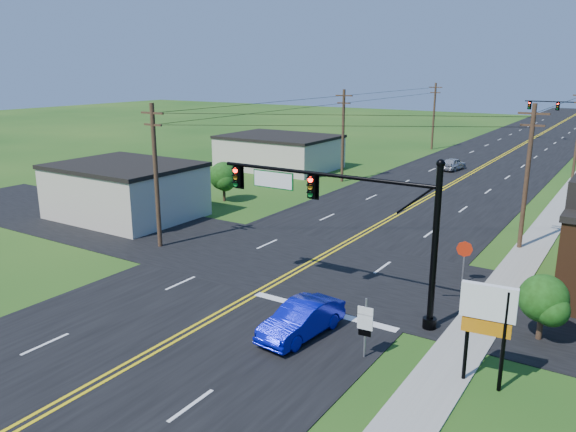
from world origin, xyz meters
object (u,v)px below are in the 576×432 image
Objects in this scene: signal_mast_far at (564,112)px; blue_car at (301,320)px; stop_sign at (464,253)px; route_sign at (365,324)px; signal_mast_main at (341,210)px.

blue_car is at bearing -89.99° from signal_mast_far.
stop_sign is at bearing 73.48° from blue_car.
signal_mast_main is at bearing 124.31° from route_sign.
signal_mast_main is 4.78× the size of stop_sign.
stop_sign is (4.06, -66.01, -2.84)m from signal_mast_far.
signal_mast_main and signal_mast_far have the same top height.
route_sign reaches higher than blue_car.
signal_mast_far is 4.38× the size of route_sign.
stop_sign is (1.00, 9.87, 0.24)m from route_sign.
signal_mast_main is 72.00m from signal_mast_far.
signal_mast_main is 1.03× the size of signal_mast_far.
signal_mast_main is 4.50× the size of route_sign.
blue_car is 10.46m from stop_sign.
signal_mast_far is 75.70m from blue_car.
route_sign is at bearing 1.26° from blue_car.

